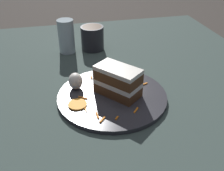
# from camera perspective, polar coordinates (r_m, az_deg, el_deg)

# --- Properties ---
(ground_plane) EXTENTS (6.00, 6.00, 0.00)m
(ground_plane) POSITION_cam_1_polar(r_m,az_deg,el_deg) (0.76, -0.88, -4.73)
(ground_plane) COLOR #38332D
(ground_plane) RESTS_ON ground
(dining_table) EXTENTS (1.33, 1.16, 0.03)m
(dining_table) POSITION_cam_1_polar(r_m,az_deg,el_deg) (0.75, -0.89, -3.80)
(dining_table) COLOR #384742
(dining_table) RESTS_ON ground
(plate) EXTENTS (0.31, 0.31, 0.01)m
(plate) POSITION_cam_1_polar(r_m,az_deg,el_deg) (0.74, 0.00, -2.29)
(plate) COLOR #333338
(plate) RESTS_ON dining_table
(cake_slice) EXTENTS (0.14, 0.13, 0.08)m
(cake_slice) POSITION_cam_1_polar(r_m,az_deg,el_deg) (0.72, 1.37, 0.77)
(cake_slice) COLOR brown
(cake_slice) RESTS_ON plate
(cream_dollop) EXTENTS (0.04, 0.04, 0.05)m
(cream_dollop) POSITION_cam_1_polar(r_m,az_deg,el_deg) (0.76, -7.95, 0.97)
(cream_dollop) COLOR white
(cream_dollop) RESTS_ON plate
(orange_garnish) EXTENTS (0.05, 0.05, 0.00)m
(orange_garnish) POSITION_cam_1_polar(r_m,az_deg,el_deg) (0.70, -7.52, -4.10)
(orange_garnish) COLOR orange
(orange_garnish) RESTS_ON plate
(carrot_shreds_scatter) EXTENTS (0.23, 0.21, 0.00)m
(carrot_shreds_scatter) POSITION_cam_1_polar(r_m,az_deg,el_deg) (0.71, -0.92, -3.40)
(carrot_shreds_scatter) COLOR orange
(carrot_shreds_scatter) RESTS_ON plate
(drinking_glass) EXTENTS (0.06, 0.06, 0.13)m
(drinking_glass) POSITION_cam_1_polar(r_m,az_deg,el_deg) (1.01, -9.87, 10.04)
(drinking_glass) COLOR silver
(drinking_glass) RESTS_ON dining_table
(coffee_mug) EXTENTS (0.09, 0.09, 0.09)m
(coffee_mug) POSITION_cam_1_polar(r_m,az_deg,el_deg) (1.03, -4.30, 10.47)
(coffee_mug) COLOR #232328
(coffee_mug) RESTS_ON dining_table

